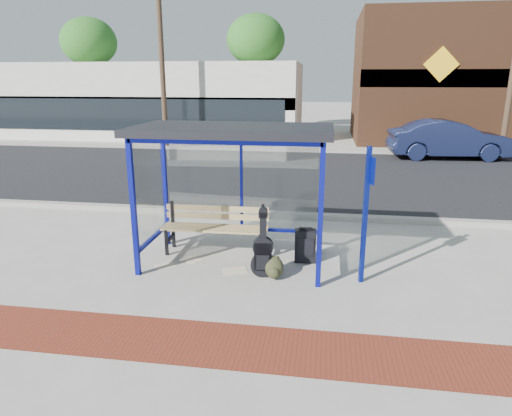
% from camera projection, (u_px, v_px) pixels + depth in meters
% --- Properties ---
extents(ground, '(120.00, 120.00, 0.00)m').
position_uv_depth(ground, '(234.00, 262.00, 8.17)').
color(ground, '#B2ADA0').
rests_on(ground, ground).
extents(brick_paver_strip, '(60.00, 1.00, 0.01)m').
position_uv_depth(brick_paver_strip, '(194.00, 342.00, 5.70)').
color(brick_paver_strip, maroon).
rests_on(brick_paver_strip, ground).
extents(curb_near, '(60.00, 0.25, 0.12)m').
position_uv_depth(curb_near, '(258.00, 214.00, 10.92)').
color(curb_near, gray).
rests_on(curb_near, ground).
extents(street_asphalt, '(60.00, 10.00, 0.00)m').
position_uv_depth(street_asphalt, '(280.00, 174.00, 15.78)').
color(street_asphalt, black).
rests_on(street_asphalt, ground).
extents(curb_far, '(60.00, 0.25, 0.12)m').
position_uv_depth(curb_far, '(291.00, 150.00, 20.61)').
color(curb_far, gray).
rests_on(curb_far, ground).
extents(far_sidewalk, '(60.00, 4.00, 0.01)m').
position_uv_depth(far_sidewalk, '(294.00, 146.00, 22.44)').
color(far_sidewalk, '#B2ADA0').
rests_on(far_sidewalk, ground).
extents(bus_shelter, '(3.30, 1.80, 2.42)m').
position_uv_depth(bus_shelter, '(234.00, 147.00, 7.68)').
color(bus_shelter, '#0C128D').
rests_on(bus_shelter, ground).
extents(storefront_white, '(18.00, 6.04, 4.00)m').
position_uv_depth(storefront_white, '(141.00, 100.00, 26.04)').
color(storefront_white, silver).
rests_on(storefront_white, ground).
extents(storefront_brown, '(10.00, 7.08, 6.40)m').
position_uv_depth(storefront_brown, '(454.00, 78.00, 23.72)').
color(storefront_brown, '#59331E').
rests_on(storefront_brown, ground).
extents(tree_left, '(3.60, 3.60, 7.03)m').
position_uv_depth(tree_left, '(89.00, 43.00, 29.65)').
color(tree_left, '#4C3826').
rests_on(tree_left, ground).
extents(tree_mid, '(3.60, 3.60, 7.03)m').
position_uv_depth(tree_mid, '(256.00, 40.00, 28.04)').
color(tree_mid, '#4C3826').
rests_on(tree_mid, ground).
extents(utility_pole_west, '(1.60, 0.24, 8.00)m').
position_uv_depth(utility_pole_west, '(162.00, 57.00, 20.67)').
color(utility_pole_west, '#4C3826').
rests_on(utility_pole_west, ground).
extents(bench, '(1.98, 0.52, 0.93)m').
position_uv_depth(bench, '(216.00, 225.00, 8.54)').
color(bench, black).
rests_on(bench, ground).
extents(guitar_bag, '(0.42, 0.16, 1.12)m').
position_uv_depth(guitar_bag, '(263.00, 253.00, 7.49)').
color(guitar_bag, black).
rests_on(guitar_bag, ground).
extents(suitcase, '(0.39, 0.27, 0.65)m').
position_uv_depth(suitcase, '(305.00, 246.00, 8.14)').
color(suitcase, black).
rests_on(suitcase, ground).
extents(backpack, '(0.33, 0.30, 0.37)m').
position_uv_depth(backpack, '(274.00, 268.00, 7.48)').
color(backpack, '#292B17').
rests_on(backpack, ground).
extents(sign_post, '(0.14, 0.26, 2.20)m').
position_uv_depth(sign_post, '(366.00, 208.00, 7.07)').
color(sign_post, navy).
rests_on(sign_post, ground).
extents(newspaper_a, '(0.43, 0.42, 0.01)m').
position_uv_depth(newspaper_a, '(165.00, 266.00, 8.02)').
color(newspaper_a, white).
rests_on(newspaper_a, ground).
extents(newspaper_b, '(0.49, 0.44, 0.01)m').
position_uv_depth(newspaper_b, '(235.00, 271.00, 7.81)').
color(newspaper_b, white).
rests_on(newspaper_b, ground).
extents(newspaper_c, '(0.43, 0.40, 0.01)m').
position_uv_depth(newspaper_c, '(192.00, 260.00, 8.29)').
color(newspaper_c, white).
rests_on(newspaper_c, ground).
extents(parked_car, '(4.89, 2.02, 1.57)m').
position_uv_depth(parked_car, '(449.00, 139.00, 18.63)').
color(parked_car, '#171E41').
rests_on(parked_car, ground).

